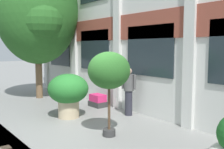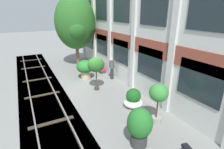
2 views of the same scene
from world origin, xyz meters
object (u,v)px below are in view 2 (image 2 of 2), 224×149
Objects in this scene: resident_by_doorway at (112,68)px; broadleaf_tree at (75,24)px; potted_plant_low_pan at (158,96)px; potted_plant_square_trough at (102,70)px; potted_plant_stone_basin at (140,125)px; potted_plant_wide_bowl at (133,99)px; potted_plant_terracotta_small at (96,65)px; potted_plant_glazed_jar at (85,68)px.

broadleaf_tree is at bearing -103.10° from resident_by_doorway.
potted_plant_low_pan is 6.17m from resident_by_doorway.
broadleaf_tree is 5.03m from potted_plant_square_trough.
potted_plant_low_pan is (-0.80, 1.59, 0.54)m from potted_plant_stone_basin.
potted_plant_terracotta_small is (-3.00, -0.93, 1.29)m from potted_plant_wide_bowl.
broadleaf_tree is 2.89× the size of potted_plant_terracotta_small.
resident_by_doorway is at bearing 2.38° from potted_plant_square_trough.
potted_plant_terracotta_small is 1.52× the size of potted_plant_glazed_jar.
potted_plant_stone_basin is (11.86, -1.23, -3.04)m from broadleaf_tree.
potted_plant_terracotta_small is at bearing -1.21° from potted_plant_glazed_jar.
potted_plant_stone_basin is (2.59, -1.50, 0.46)m from potted_plant_wide_bowl.
potted_plant_square_trough is 0.35× the size of potted_plant_low_pan.
potted_plant_terracotta_small is 4.91m from potted_plant_low_pan.
potted_plant_wide_bowl is 4.42m from resident_by_doorway.
potted_plant_stone_basin reaches higher than potted_plant_square_trough.
resident_by_doorway is (-6.89, 2.42, -0.01)m from potted_plant_stone_basin.
potted_plant_terracotta_small is (6.27, -0.66, -2.22)m from broadleaf_tree.
broadleaf_tree is 9.92m from potted_plant_wide_bowl.
resident_by_doorway is at bearing 167.93° from potted_plant_wide_bowl.
broadleaf_tree is at bearing -178.12° from potted_plant_low_pan.
potted_plant_wide_bowl is 5.42m from potted_plant_glazed_jar.
potted_plant_wide_bowl is (9.27, 0.27, -3.50)m from broadleaf_tree.
broadleaf_tree reaches higher than potted_plant_low_pan.
potted_plant_wide_bowl is at bearing 51.38° from resident_by_doorway.
potted_plant_stone_basin is at bearing -29.99° from potted_plant_wide_bowl.
broadleaf_tree is 3.97× the size of potted_plant_stone_basin.
potted_plant_glazed_jar is 0.90× the size of resident_by_doorway.
broadleaf_tree reaches higher than resident_by_doorway.
potted_plant_terracotta_small reaches higher than potted_plant_square_trough.
broadleaf_tree is at bearing 174.02° from potted_plant_terracotta_small.
potted_plant_square_trough is 8.00m from potted_plant_low_pan.
potted_plant_square_trough is 0.43× the size of resident_by_doorway.
potted_plant_terracotta_small reaches higher than potted_plant_wide_bowl.
potted_plant_glazed_jar reaches higher than potted_plant_wide_bowl.
resident_by_doorway is at bearing 60.21° from potted_plant_glazed_jar.
potted_plant_stone_basin is 1.10× the size of potted_plant_glazed_jar.
potted_plant_wide_bowl is 3.39m from potted_plant_terracotta_small.
potted_plant_stone_basin is 7.94m from potted_plant_glazed_jar.
potted_plant_terracotta_small reaches higher than potted_plant_stone_basin.
potted_plant_stone_basin is at bearing -4.46° from potted_plant_glazed_jar.
potted_plant_square_trough is at bearing 172.08° from potted_plant_wide_bowl.
broadleaf_tree is 3.22× the size of potted_plant_low_pan.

